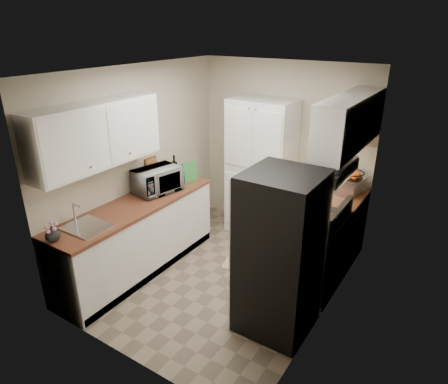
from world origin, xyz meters
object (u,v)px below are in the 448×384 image
Objects in this scene: toaster_oven at (350,185)px; pantry_cabinet at (261,169)px; wine_bottle at (174,169)px; refrigerator at (280,254)px; microwave at (157,180)px; electric_range at (310,252)px.

pantry_cabinet is at bearing -169.63° from toaster_oven.
toaster_oven is (2.19, 0.85, -0.06)m from wine_bottle.
refrigerator reaches higher than microwave.
toaster_oven is (1.29, 0.00, 0.03)m from pantry_cabinet.
electric_range is 0.88m from refrigerator.
electric_range is at bearing -2.20° from wine_bottle.
pantry_cabinet is 1.29m from toaster_oven.
wine_bottle is (-0.09, 0.46, 0.00)m from microwave.
pantry_cabinet reaches higher than microwave.
microwave is (-1.95, 0.42, 0.23)m from refrigerator.
wine_bottle is (-0.90, -0.85, 0.08)m from pantry_cabinet.
pantry_cabinet reaches higher than refrigerator.
refrigerator reaches higher than electric_range.
microwave is 0.47m from wine_bottle.
microwave is 1.77× the size of wine_bottle.
refrigerator reaches higher than wine_bottle.
refrigerator is (-0.03, -0.80, 0.37)m from electric_range.
refrigerator is at bearing -90.34° from microwave.
wine_bottle is (-2.08, 0.08, 0.60)m from electric_range.
microwave is at bearing -121.93° from pantry_cabinet.
electric_range is at bearing 87.52° from refrigerator.
refrigerator is 4.62× the size of toaster_oven.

